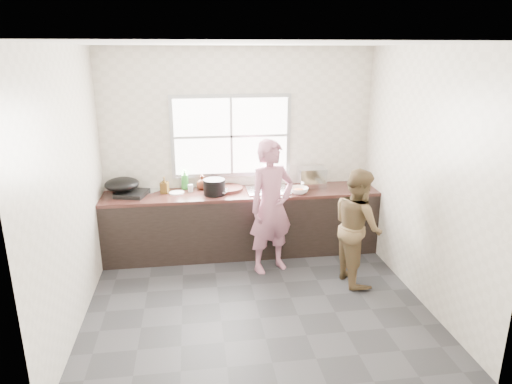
{
  "coord_description": "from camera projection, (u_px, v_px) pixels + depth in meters",
  "views": [
    {
      "loc": [
        -0.62,
        -4.41,
        2.64
      ],
      "look_at": [
        0.1,
        0.65,
        1.05
      ],
      "focal_mm": 32.0,
      "sensor_mm": 36.0,
      "label": 1
    }
  ],
  "objects": [
    {
      "name": "glass_jar",
      "position": [
        190.0,
        188.0,
        5.99
      ],
      "size": [
        0.08,
        0.08,
        0.1
      ],
      "primitive_type": "cylinder",
      "rotation": [
        0.0,
        0.0,
        -0.26
      ],
      "color": "silver",
      "rests_on": "countertop"
    },
    {
      "name": "burner",
      "position": [
        132.0,
        194.0,
        5.83
      ],
      "size": [
        0.45,
        0.45,
        0.05
      ],
      "primitive_type": "cube",
      "rotation": [
        0.0,
        0.0,
        -0.28
      ],
      "color": "black",
      "rests_on": "countertop"
    },
    {
      "name": "countertop",
      "position": [
        242.0,
        193.0,
        6.01
      ],
      "size": [
        3.6,
        0.64,
        0.04
      ],
      "primitive_type": "cube",
      "color": "#361B16",
      "rests_on": "cabinet"
    },
    {
      "name": "sink",
      "position": [
        268.0,
        190.0,
        6.05
      ],
      "size": [
        0.55,
        0.45,
        0.02
      ],
      "primitive_type": "cube",
      "color": "silver",
      "rests_on": "countertop"
    },
    {
      "name": "bottle_brown_short",
      "position": [
        202.0,
        183.0,
        6.07
      ],
      "size": [
        0.18,
        0.18,
        0.18
      ],
      "primitive_type": "imported",
      "rotation": [
        0.0,
        0.0,
        0.32
      ],
      "color": "#4B2012",
      "rests_on": "countertop"
    },
    {
      "name": "dish_rack",
      "position": [
        312.0,
        178.0,
        6.16
      ],
      "size": [
        0.36,
        0.26,
        0.27
      ],
      "primitive_type": "cube",
      "rotation": [
        0.0,
        0.0,
        0.01
      ],
      "color": "#BABCC1",
      "rests_on": "countertop"
    },
    {
      "name": "cleaver",
      "position": [
        220.0,
        190.0,
        5.94
      ],
      "size": [
        0.23,
        0.18,
        0.01
      ],
      "primitive_type": "cube",
      "rotation": [
        0.0,
        0.0,
        0.39
      ],
      "color": "#BBBDC3",
      "rests_on": "cutting_board"
    },
    {
      "name": "black_pot",
      "position": [
        214.0,
        187.0,
        5.86
      ],
      "size": [
        0.36,
        0.36,
        0.2
      ],
      "primitive_type": "cylinder",
      "rotation": [
        0.0,
        0.0,
        -0.34
      ],
      "color": "black",
      "rests_on": "countertop"
    },
    {
      "name": "faucet",
      "position": [
        265.0,
        176.0,
        6.19
      ],
      "size": [
        0.02,
        0.02,
        0.3
      ],
      "primitive_type": "cylinder",
      "color": "silver",
      "rests_on": "countertop"
    },
    {
      "name": "window_glazing",
      "position": [
        231.0,
        136.0,
        6.04
      ],
      "size": [
        1.5,
        0.01,
        1.0
      ],
      "primitive_type": "cube",
      "color": "white",
      "rests_on": "window_frame"
    },
    {
      "name": "bottle_brown_tall",
      "position": [
        165.0,
        186.0,
        5.92
      ],
      "size": [
        0.11,
        0.11,
        0.2
      ],
      "primitive_type": "imported",
      "rotation": [
        0.0,
        0.0,
        -0.25
      ],
      "color": "#503814",
      "rests_on": "countertop"
    },
    {
      "name": "pot_lid_left",
      "position": [
        147.0,
        192.0,
        5.99
      ],
      "size": [
        0.26,
        0.26,
        0.01
      ],
      "primitive_type": "cylinder",
      "rotation": [
        0.0,
        0.0,
        0.15
      ],
      "color": "silver",
      "rests_on": "countertop"
    },
    {
      "name": "ceiling",
      "position": [
        255.0,
        43.0,
        4.23
      ],
      "size": [
        3.6,
        3.2,
        0.01
      ],
      "primitive_type": "cube",
      "color": "silver",
      "rests_on": "wall_back"
    },
    {
      "name": "bowl_held",
      "position": [
        271.0,
        193.0,
        5.84
      ],
      "size": [
        0.27,
        0.27,
        0.07
      ],
      "primitive_type": "imported",
      "rotation": [
        0.0,
        0.0,
        -0.32
      ],
      "color": "silver",
      "rests_on": "countertop"
    },
    {
      "name": "person_side",
      "position": [
        358.0,
        226.0,
        5.29
      ],
      "size": [
        0.58,
        0.71,
        1.37
      ],
      "primitive_type": "imported",
      "rotation": [
        0.0,
        0.0,
        1.66
      ],
      "color": "brown",
      "rests_on": "floor"
    },
    {
      "name": "wall_right",
      "position": [
        422.0,
        176.0,
        4.88
      ],
      "size": [
        0.01,
        3.2,
        2.7
      ],
      "primitive_type": "cube",
      "color": "beige",
      "rests_on": "ground"
    },
    {
      "name": "floor",
      "position": [
        255.0,
        301.0,
        5.04
      ],
      "size": [
        3.6,
        3.2,
        0.01
      ],
      "primitive_type": "cube",
      "color": "#2B2B2E",
      "rests_on": "ground"
    },
    {
      "name": "bottle_green",
      "position": [
        185.0,
        179.0,
        6.08
      ],
      "size": [
        0.13,
        0.13,
        0.27
      ],
      "primitive_type": "imported",
      "rotation": [
        0.0,
        0.0,
        0.26
      ],
      "color": "#297927",
      "rests_on": "countertop"
    },
    {
      "name": "wall_left",
      "position": [
        70.0,
        190.0,
        4.39
      ],
      "size": [
        0.01,
        3.2,
        2.7
      ],
      "primitive_type": "cube",
      "color": "beige",
      "rests_on": "ground"
    },
    {
      "name": "wall_back",
      "position": [
        239.0,
        150.0,
        6.15
      ],
      "size": [
        3.6,
        0.01,
        2.7
      ],
      "primitive_type": "cube",
      "color": "beige",
      "rests_on": "ground"
    },
    {
      "name": "pot_lid_right",
      "position": [
        151.0,
        190.0,
        6.06
      ],
      "size": [
        0.3,
        0.3,
        0.01
      ],
      "primitive_type": "cylinder",
      "rotation": [
        0.0,
        0.0,
        -0.29
      ],
      "color": "silver",
      "rests_on": "countertop"
    },
    {
      "name": "cutting_board",
      "position": [
        227.0,
        189.0,
        6.06
      ],
      "size": [
        0.51,
        0.51,
        0.04
      ],
      "primitive_type": "cylinder",
      "rotation": [
        0.0,
        0.0,
        -0.23
      ],
      "color": "#321713",
      "rests_on": "countertop"
    },
    {
      "name": "bowl_crabs",
      "position": [
        299.0,
        191.0,
        5.93
      ],
      "size": [
        0.25,
        0.25,
        0.06
      ],
      "primitive_type": "imported",
      "rotation": [
        0.0,
        0.0,
        -0.27
      ],
      "color": "white",
      "rests_on": "countertop"
    },
    {
      "name": "window_frame",
      "position": [
        231.0,
        136.0,
        6.06
      ],
      "size": [
        1.6,
        0.05,
        1.1
      ],
      "primitive_type": "cube",
      "color": "#9EA0A5",
      "rests_on": "wall_back"
    },
    {
      "name": "plate_food",
      "position": [
        177.0,
        193.0,
        5.93
      ],
      "size": [
        0.2,
        0.2,
        0.02
      ],
      "primitive_type": "cylinder",
      "rotation": [
        0.0,
        0.0,
        0.03
      ],
      "color": "white",
      "rests_on": "countertop"
    },
    {
      "name": "cabinet",
      "position": [
        242.0,
        224.0,
        6.13
      ],
      "size": [
        3.6,
        0.62,
        0.82
      ],
      "primitive_type": "cube",
      "color": "black",
      "rests_on": "floor"
    },
    {
      "name": "woman",
      "position": [
        271.0,
        211.0,
        5.54
      ],
      "size": [
        0.66,
        0.55,
        1.54
      ],
      "primitive_type": "imported",
      "rotation": [
        0.0,
        0.0,
        0.38
      ],
      "color": "#AE687F",
      "rests_on": "floor"
    },
    {
      "name": "wok",
      "position": [
        122.0,
        184.0,
        5.83
      ],
      "size": [
        0.56,
        0.56,
        0.16
      ],
      "primitive_type": "ellipsoid",
      "rotation": [
        0.0,
        0.0,
        -0.35
      ],
      "color": "black",
      "rests_on": "burner"
    },
    {
      "name": "wall_front",
      "position": [
        288.0,
        248.0,
        3.12
      ],
      "size": [
        3.6,
        0.01,
        2.7
      ],
      "primitive_type": "cube",
      "color": "silver",
      "rests_on": "ground"
    },
    {
      "name": "bowl_mince",
      "position": [
        219.0,
        193.0,
        5.88
      ],
      "size": [
        0.24,
        0.24,
        0.05
      ],
      "primitive_type": "imported",
      "rotation": [
        0.0,
        0.0,
        0.26
      ],
      "color": "white",
      "rests_on": "countertop"
    }
  ]
}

